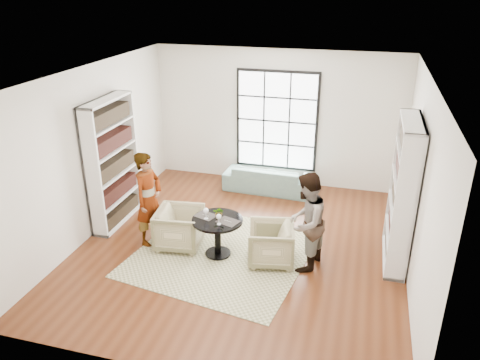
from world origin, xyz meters
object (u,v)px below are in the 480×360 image
(wine_glass_right, at_px, (219,217))
(armchair_left, at_px, (180,228))
(person_left, at_px, (149,199))
(armchair_right, at_px, (271,244))
(person_right, at_px, (306,222))
(pedestal_table, at_px, (218,229))
(wine_glass_left, at_px, (206,211))
(sofa, at_px, (268,178))
(flower_centerpiece, at_px, (219,213))

(wine_glass_right, bearing_deg, armchair_left, 162.34)
(armchair_left, height_order, person_left, person_left)
(armchair_right, bearing_deg, wine_glass_right, -88.57)
(armchair_right, height_order, person_right, person_right)
(armchair_right, bearing_deg, person_left, -102.99)
(pedestal_table, xyz_separation_m, wine_glass_right, (0.08, -0.15, 0.32))
(person_left, bearing_deg, wine_glass_left, -86.08)
(sofa, distance_m, person_right, 3.08)
(pedestal_table, relative_size, sofa, 0.44)
(person_left, xyz_separation_m, person_right, (2.72, -0.07, -0.03))
(wine_glass_right, bearing_deg, sofa, 86.45)
(person_right, distance_m, wine_glass_left, 1.64)
(sofa, xyz_separation_m, armchair_left, (-0.98, -2.72, 0.08))
(armchair_right, distance_m, person_left, 2.23)
(pedestal_table, bearing_deg, wine_glass_right, -63.63)
(person_right, xyz_separation_m, wine_glass_left, (-1.63, -0.07, 0.01))
(pedestal_table, distance_m, armchair_left, 0.74)
(armchair_right, xyz_separation_m, person_left, (-2.17, 0.07, 0.51))
(sofa, bearing_deg, armchair_left, 72.74)
(person_right, relative_size, wine_glass_right, 8.80)
(person_left, relative_size, person_right, 1.03)
(pedestal_table, relative_size, armchair_right, 1.14)
(pedestal_table, bearing_deg, armchair_right, 1.91)
(person_left, bearing_deg, flower_centerpiece, -81.53)
(person_left, height_order, wine_glass_left, person_left)
(sofa, xyz_separation_m, flower_centerpiece, (-0.24, -2.78, 0.50))
(person_left, xyz_separation_m, wine_glass_left, (1.09, -0.14, -0.02))
(pedestal_table, distance_m, wine_glass_left, 0.38)
(armchair_left, relative_size, wine_glass_right, 4.20)
(pedestal_table, relative_size, flower_centerpiece, 4.19)
(person_left, bearing_deg, person_right, -80.39)
(armchair_left, relative_size, armchair_right, 1.05)
(sofa, xyz_separation_m, wine_glass_right, (-0.18, -2.98, 0.53))
(flower_centerpiece, bearing_deg, person_left, 177.39)
(sofa, height_order, flower_centerpiece, flower_centerpiece)
(person_right, relative_size, wine_glass_left, 8.17)
(wine_glass_left, bearing_deg, flower_centerpiece, 21.03)
(person_right, height_order, flower_centerpiece, person_right)
(person_left, relative_size, flower_centerpiece, 8.31)
(armchair_left, distance_m, wine_glass_right, 0.96)
(person_left, relative_size, wine_glass_left, 8.43)
(sofa, bearing_deg, person_left, 63.21)
(sofa, relative_size, armchair_right, 2.58)
(person_left, bearing_deg, armchair_left, -78.92)
(wine_glass_right, bearing_deg, wine_glass_left, 155.65)
(flower_centerpiece, bearing_deg, armchair_left, 175.46)
(pedestal_table, xyz_separation_m, person_right, (1.45, 0.03, 0.32))
(pedestal_table, height_order, flower_centerpiece, flower_centerpiece)
(armchair_left, bearing_deg, wine_glass_left, -110.76)
(sofa, xyz_separation_m, wine_glass_left, (-0.44, -2.86, 0.54))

